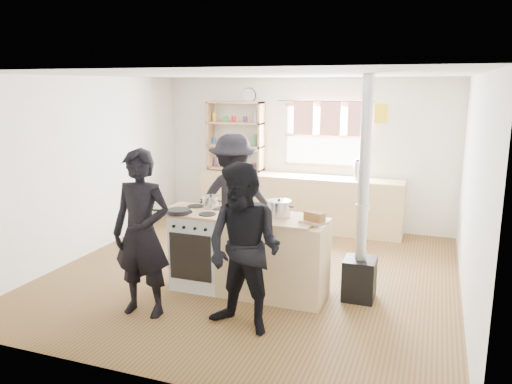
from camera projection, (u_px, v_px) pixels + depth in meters
ground at (253, 274)px, 6.43m from camera, size 5.00×5.00×0.01m
back_counter at (299, 202)px, 8.37m from camera, size 3.40×0.55×0.90m
shelving_unit at (235, 136)px, 8.66m from camera, size 1.00×0.28×1.20m
thermos at (357, 170)px, 7.93m from camera, size 0.10×0.10×0.30m
cooking_island at (249, 253)px, 5.78m from camera, size 1.97×0.64×0.93m
skillet_greens at (179, 211)px, 5.73m from camera, size 0.31×0.31×0.05m
roast_tray at (244, 212)px, 5.66m from camera, size 0.41×0.34×0.06m
stockpot_stove at (211, 202)px, 5.97m from camera, size 0.21×0.21×0.17m
stockpot_counter at (279, 208)px, 5.61m from camera, size 0.27×0.27×0.20m
bread_board at (314, 218)px, 5.34m from camera, size 0.34×0.30×0.12m
flue_heater at (361, 244)px, 5.53m from camera, size 0.35×0.35×2.50m
person_near_left at (142, 233)px, 5.15m from camera, size 0.66×0.46×1.76m
person_near_right at (244, 249)px, 4.78m from camera, size 0.93×0.79×1.68m
person_far at (234, 198)px, 6.75m from camera, size 1.30×1.06×1.75m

